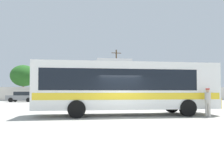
% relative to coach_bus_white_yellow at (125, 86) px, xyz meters
% --- Properties ---
extents(ground_plane, '(300.00, 300.00, 0.00)m').
position_rel_coach_bus_white_yellow_xyz_m(ground_plane, '(-0.40, 8.19, -1.92)').
color(ground_plane, '#A3A099').
extents(perimeter_wall, '(80.00, 0.30, 2.28)m').
position_rel_coach_bus_white_yellow_xyz_m(perimeter_wall, '(-0.40, 22.77, -0.78)').
color(perimeter_wall, beige).
rests_on(perimeter_wall, ground_plane).
extents(coach_bus_white_yellow, '(11.71, 3.03, 3.59)m').
position_rel_coach_bus_white_yellow_xyz_m(coach_bus_white_yellow, '(0.00, 0.00, 0.00)').
color(coach_bus_white_yellow, white).
rests_on(coach_bus_white_yellow, ground_plane).
extents(attendant_by_bus_door, '(0.49, 0.49, 1.72)m').
position_rel_coach_bus_white_yellow_xyz_m(attendant_by_bus_door, '(4.81, -1.53, -0.94)').
color(attendant_by_bus_door, '#B7B2A8').
rests_on(attendant_by_bus_door, ground_plane).
extents(parked_car_leftmost_grey, '(4.09, 2.03, 1.51)m').
position_rel_coach_bus_white_yellow_xyz_m(parked_car_leftmost_grey, '(-12.49, 19.11, -1.12)').
color(parked_car_leftmost_grey, slate).
rests_on(parked_car_leftmost_grey, ground_plane).
extents(parked_car_second_white, '(4.61, 2.28, 1.47)m').
position_rel_coach_bus_white_yellow_xyz_m(parked_car_second_white, '(-7.21, 18.13, -1.14)').
color(parked_car_second_white, silver).
rests_on(parked_car_second_white, ground_plane).
extents(parked_car_third_silver, '(4.48, 2.28, 1.53)m').
position_rel_coach_bus_white_yellow_xyz_m(parked_car_third_silver, '(-1.54, 19.17, -1.11)').
color(parked_car_third_silver, '#B7BABF').
rests_on(parked_car_third_silver, ground_plane).
extents(utility_pole_near, '(1.80, 0.32, 9.31)m').
position_rel_coach_bus_white_yellow_xyz_m(utility_pole_near, '(2.33, 25.57, 2.92)').
color(utility_pole_near, '#4C3823').
rests_on(utility_pole_near, ground_plane).
extents(roadside_tree_left, '(4.76, 4.76, 6.57)m').
position_rel_coach_bus_white_yellow_xyz_m(roadside_tree_left, '(-15.16, 28.20, 2.61)').
color(roadside_tree_left, brown).
rests_on(roadside_tree_left, ground_plane).
extents(roadside_tree_midleft, '(3.99, 3.99, 6.36)m').
position_rel_coach_bus_white_yellow_xyz_m(roadside_tree_midleft, '(-5.25, 25.41, 2.73)').
color(roadside_tree_midleft, brown).
rests_on(roadside_tree_midleft, ground_plane).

